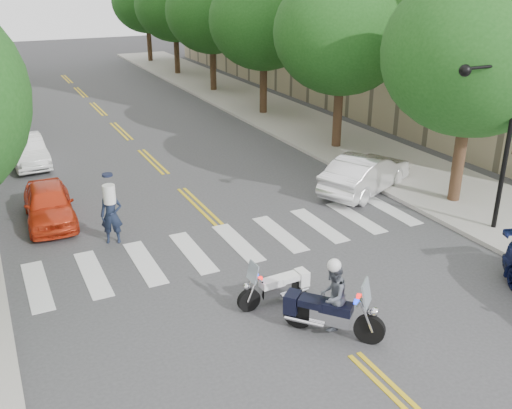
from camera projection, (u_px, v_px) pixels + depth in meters
ground at (354, 354)px, 13.16m from camera, size 140.00×140.00×0.00m
sidewalk_right at (273, 112)px, 35.26m from camera, size 5.00×60.00×0.15m
tree_r_0 at (474, 54)px, 19.62m from camera, size 6.40×6.40×8.45m
tree_r_1 at (342, 33)px, 26.25m from camera, size 6.40×6.40×8.45m
tree_r_2 at (264, 20)px, 32.89m from camera, size 6.40×6.40×8.45m
tree_r_3 at (211, 12)px, 39.52m from camera, size 6.40×6.40×8.45m
tree_r_4 at (174, 6)px, 46.16m from camera, size 6.40×6.40×8.45m
tree_r_5 at (146, 1)px, 52.79m from camera, size 6.40×6.40×8.45m
traffic_signal_pole at (500, 126)px, 17.80m from camera, size 2.82×0.42×6.00m
motorcycle_police at (330, 301)px, 13.60m from camera, size 1.87×2.07×2.05m
motorcycle_parked at (280, 286)px, 15.09m from camera, size 2.11×0.49×1.36m
officer_standing at (111, 215)px, 18.26m from camera, size 0.81×0.66×1.90m
convertible at (365, 173)px, 22.58m from camera, size 4.94×3.45×1.54m
parked_car_a at (49, 204)px, 19.85m from camera, size 1.79×4.06×1.36m
parked_car_b at (27, 151)px, 25.71m from camera, size 1.67×4.13×1.33m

